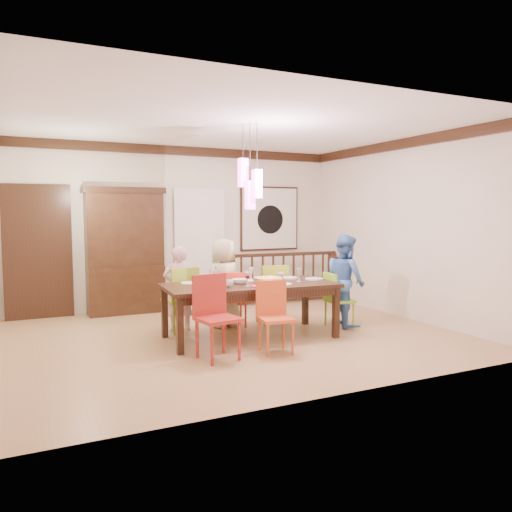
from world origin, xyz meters
name	(u,v)px	position (x,y,z in m)	size (l,w,h in m)	color
floor	(235,336)	(0.00, 0.00, 0.00)	(6.00, 6.00, 0.00)	#AA8652
ceiling	(234,124)	(0.00, 0.00, 2.90)	(6.00, 6.00, 0.00)	white
wall_back	(181,227)	(0.00, 2.50, 1.45)	(6.00, 6.00, 0.00)	beige
wall_right	(404,229)	(3.00, 0.00, 1.45)	(5.00, 5.00, 0.00)	beige
crown_molding	(234,130)	(0.00, 0.00, 2.82)	(6.00, 5.00, 0.16)	black
panel_door	(38,254)	(-2.40, 2.45, 1.05)	(1.04, 0.07, 2.24)	black
white_doorway	(200,249)	(0.35, 2.46, 1.05)	(0.97, 0.05, 2.22)	silver
painting	(270,219)	(1.80, 2.46, 1.60)	(1.25, 0.06, 1.25)	black
pendant_cluster	(250,184)	(0.16, -0.17, 2.11)	(0.27, 0.21, 1.14)	#FF4CC5
dining_table	(250,289)	(0.16, -0.17, 0.67)	(2.39, 1.20, 0.75)	black
chair_far_left	(180,294)	(-0.60, 0.62, 0.54)	(0.48, 0.48, 0.94)	#87A225
chair_far_mid	(233,295)	(0.22, 0.57, 0.48)	(0.44, 0.44, 0.84)	red
chair_far_right	(271,290)	(0.83, 0.50, 0.53)	(0.46, 0.46, 0.92)	#9BAB24
chair_near_left	(218,312)	(-0.61, -0.93, 0.57)	(0.51, 0.51, 0.99)	maroon
chair_near_mid	(276,313)	(0.13, -0.99, 0.50)	(0.45, 0.45, 0.87)	#C94C22
chair_end_right	(340,296)	(1.64, -0.16, 0.47)	(0.40, 0.40, 0.82)	#7CB924
china_hutch	(125,250)	(-1.05, 2.30, 1.08)	(1.35, 0.46, 2.14)	black
balustrade	(283,277)	(1.84, 1.95, 0.50)	(2.23, 0.22, 0.96)	black
person_far_left	(179,288)	(-0.60, 0.64, 0.62)	(0.45, 0.30, 1.24)	beige
person_far_mid	(224,283)	(0.10, 0.63, 0.66)	(0.65, 0.42, 1.33)	beige
person_end_right	(345,280)	(1.77, -0.13, 0.70)	(0.68, 0.53, 1.39)	#3F6FB2
serving_bowl	(268,281)	(0.38, -0.29, 0.79)	(0.36, 0.36, 0.09)	gold
small_bowl	(240,281)	(0.02, -0.12, 0.78)	(0.21, 0.21, 0.07)	white
cup_left	(228,283)	(-0.23, -0.34, 0.80)	(0.13, 0.13, 0.10)	silver
cup_right	(281,276)	(0.72, -0.01, 0.80)	(0.11, 0.11, 0.10)	silver
plate_far_left	(190,283)	(-0.58, 0.19, 0.76)	(0.26, 0.26, 0.01)	white
plate_far_mid	(244,280)	(0.19, 0.10, 0.76)	(0.26, 0.26, 0.01)	white
plate_far_right	(289,278)	(0.91, 0.09, 0.76)	(0.26, 0.26, 0.01)	white
plate_near_left	(215,289)	(-0.46, -0.45, 0.76)	(0.26, 0.26, 0.01)	white
plate_near_mid	(282,284)	(0.52, -0.43, 0.76)	(0.26, 0.26, 0.01)	white
plate_end_right	(314,279)	(1.19, -0.17, 0.76)	(0.26, 0.26, 0.01)	white
wine_glass_a	(214,277)	(-0.29, 0.01, 0.84)	(0.08, 0.08, 0.19)	#590C19
wine_glass_b	(251,274)	(0.29, 0.09, 0.84)	(0.08, 0.08, 0.19)	silver
wine_glass_c	(248,279)	(0.02, -0.39, 0.84)	(0.08, 0.08, 0.19)	#590C19
wine_glass_d	(299,275)	(0.86, -0.28, 0.84)	(0.08, 0.08, 0.19)	silver
napkin	(258,286)	(0.13, -0.46, 0.76)	(0.18, 0.14, 0.01)	#D83359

